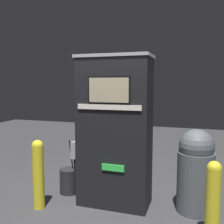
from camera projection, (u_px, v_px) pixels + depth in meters
ground_plane at (109, 211)px, 3.42m from camera, size 14.00×14.00×0.00m
gas_pump at (115, 131)px, 3.54m from camera, size 1.06×0.53×2.03m
safety_bollard at (38, 172)px, 3.46m from camera, size 0.15×0.15×0.93m
trash_bin at (196, 170)px, 3.36m from camera, size 0.47×0.47×1.08m
safety_bollard_far at (213, 198)px, 2.75m from camera, size 0.15×0.15×0.86m
squeegee_bucket at (69, 181)px, 3.98m from camera, size 0.28×0.28×0.82m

